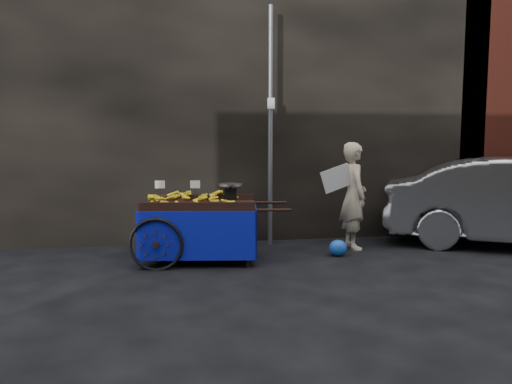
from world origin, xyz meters
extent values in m
plane|color=black|center=(0.00, 0.00, 0.00)|extent=(80.00, 80.00, 0.00)
cube|color=black|center=(-1.00, 2.60, 2.50)|extent=(11.00, 2.00, 5.00)
cube|color=#591E14|center=(5.50, 2.60, 2.50)|extent=(3.00, 2.00, 5.00)
cylinder|color=slate|center=(0.30, 1.30, 2.00)|extent=(0.08, 0.08, 4.00)
cube|color=white|center=(0.30, 1.25, 2.40)|extent=(0.12, 0.02, 0.18)
cube|color=black|center=(-0.96, 0.36, 0.82)|extent=(1.77, 1.25, 0.06)
cube|color=black|center=(-0.89, 0.84, 0.89)|extent=(1.62, 0.28, 0.10)
cube|color=black|center=(-1.03, -0.11, 0.89)|extent=(1.62, 0.28, 0.10)
cube|color=black|center=(-0.31, -0.14, 0.41)|extent=(0.06, 0.06, 0.82)
cube|color=black|center=(-0.19, 0.66, 0.41)|extent=(0.06, 0.06, 0.82)
cylinder|color=black|center=(0.04, -0.20, 0.82)|extent=(0.51, 0.12, 0.04)
cylinder|color=black|center=(0.16, 0.61, 0.82)|extent=(0.51, 0.12, 0.04)
torus|color=black|center=(-1.59, -0.10, 0.36)|extent=(0.77, 0.16, 0.77)
torus|color=black|center=(-1.43, 0.99, 0.36)|extent=(0.77, 0.16, 0.77)
cylinder|color=black|center=(-1.51, 0.45, 0.36)|extent=(0.22, 1.14, 0.05)
cube|color=#0C0897|center=(-1.03, -0.15, 0.47)|extent=(1.66, 0.27, 0.69)
cube|color=#0C0897|center=(-0.88, 0.88, 0.47)|extent=(1.66, 0.27, 0.69)
cube|color=#0C0897|center=(-1.78, 0.49, 0.47)|extent=(0.18, 1.05, 0.69)
cube|color=#0C0897|center=(-0.14, 0.24, 0.47)|extent=(0.18, 1.05, 0.69)
cube|color=black|center=(-0.50, 0.35, 0.99)|extent=(0.20, 0.17, 0.16)
cylinder|color=silver|center=(-0.50, 0.35, 1.13)|extent=(0.39, 0.39, 0.03)
cube|color=white|center=(-1.53, 0.34, 1.15)|extent=(0.14, 0.03, 0.11)
cube|color=white|center=(-1.03, 0.26, 1.15)|extent=(0.14, 0.03, 0.11)
imported|color=#BEAD8D|center=(1.58, 0.74, 0.88)|extent=(0.43, 0.65, 1.76)
cube|color=beige|center=(1.26, 0.64, 1.18)|extent=(0.58, 0.09, 0.50)
ellipsoid|color=blue|center=(1.17, 0.26, 0.13)|extent=(0.28, 0.23, 0.26)
camera|label=1|loc=(-1.38, -7.01, 1.84)|focal=35.00mm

